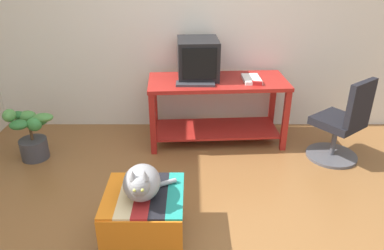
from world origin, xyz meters
TOP-DOWN VIEW (x-y plane):
  - ground_plane at (0.00, 0.00)m, footprint 14.00×14.00m
  - back_wall at (0.00, 2.05)m, footprint 8.00×0.10m
  - desk at (0.23, 1.60)m, footprint 1.51×0.70m
  - tv_monitor at (0.01, 1.69)m, footprint 0.45×0.49m
  - keyboard at (-0.01, 1.45)m, footprint 0.40×0.15m
  - book at (0.58, 1.57)m, footprint 0.19×0.31m
  - ottoman_with_blanket at (-0.40, 0.03)m, footprint 0.58×0.57m
  - cat at (-0.40, 0.00)m, footprint 0.38×0.38m
  - potted_plant at (-1.69, 1.20)m, footprint 0.47×0.35m
  - office_chair at (1.46, 1.17)m, footprint 0.59×0.59m
  - stapler at (0.62, 1.44)m, footprint 0.11×0.05m

SIDE VIEW (x-z plane):
  - ground_plane at x=0.00m, z-range 0.00..0.00m
  - ottoman_with_blanket at x=-0.40m, z-range 0.00..0.39m
  - potted_plant at x=-1.69m, z-range -0.01..0.57m
  - office_chair at x=1.46m, z-range -0.06..0.83m
  - desk at x=0.23m, z-range 0.13..0.85m
  - cat at x=-0.40m, z-range 0.37..0.66m
  - keyboard at x=-0.01m, z-range 0.72..0.74m
  - book at x=0.58m, z-range 0.72..0.76m
  - stapler at x=0.62m, z-range 0.72..0.76m
  - tv_monitor at x=0.01m, z-range 0.72..1.13m
  - back_wall at x=0.00m, z-range 0.00..2.60m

